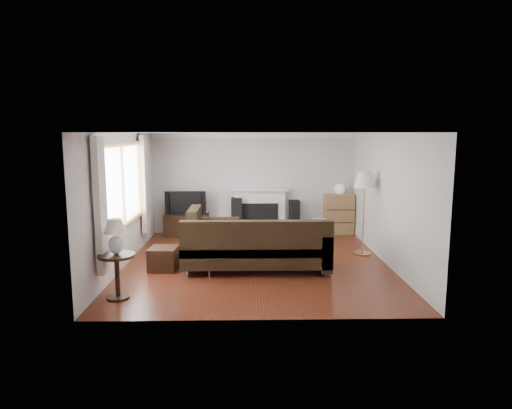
{
  "coord_description": "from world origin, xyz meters",
  "views": [
    {
      "loc": [
        -0.19,
        -8.58,
        2.49
      ],
      "look_at": [
        0.0,
        0.3,
        1.1
      ],
      "focal_mm": 32.0,
      "sensor_mm": 36.0,
      "label": 1
    }
  ],
  "objects_px": {
    "bookshelf": "(339,214)",
    "sectional_sofa": "(256,245)",
    "coffee_table": "(265,237)",
    "side_table": "(117,276)",
    "tv_stand": "(187,224)",
    "floor_lamp": "(364,214)"
  },
  "relations": [
    {
      "from": "tv_stand",
      "to": "floor_lamp",
      "type": "bearing_deg",
      "value": -26.24
    },
    {
      "from": "sectional_sofa",
      "to": "floor_lamp",
      "type": "relative_size",
      "value": 1.67
    },
    {
      "from": "sectional_sofa",
      "to": "coffee_table",
      "type": "bearing_deg",
      "value": 82.16
    },
    {
      "from": "coffee_table",
      "to": "sectional_sofa",
      "type": "bearing_deg",
      "value": -87.32
    },
    {
      "from": "floor_lamp",
      "to": "side_table",
      "type": "xyz_separation_m",
      "value": [
        -4.36,
        -2.45,
        -0.52
      ]
    },
    {
      "from": "coffee_table",
      "to": "side_table",
      "type": "bearing_deg",
      "value": -116.87
    },
    {
      "from": "floor_lamp",
      "to": "coffee_table",
      "type": "bearing_deg",
      "value": 162.16
    },
    {
      "from": "bookshelf",
      "to": "floor_lamp",
      "type": "relative_size",
      "value": 0.58
    },
    {
      "from": "sectional_sofa",
      "to": "coffee_table",
      "type": "height_order",
      "value": "sectional_sofa"
    },
    {
      "from": "sectional_sofa",
      "to": "side_table",
      "type": "xyz_separation_m",
      "value": [
        -2.13,
        -1.42,
        -0.12
      ]
    },
    {
      "from": "sectional_sofa",
      "to": "coffee_table",
      "type": "distance_m",
      "value": 1.71
    },
    {
      "from": "bookshelf",
      "to": "coffee_table",
      "type": "xyz_separation_m",
      "value": [
        -1.89,
        -1.32,
        -0.27
      ]
    },
    {
      "from": "coffee_table",
      "to": "bookshelf",
      "type": "bearing_deg",
      "value": 45.42
    },
    {
      "from": "bookshelf",
      "to": "side_table",
      "type": "distance_m",
      "value": 6.13
    },
    {
      "from": "tv_stand",
      "to": "coffee_table",
      "type": "height_order",
      "value": "tv_stand"
    },
    {
      "from": "side_table",
      "to": "tv_stand",
      "type": "bearing_deg",
      "value": 83.65
    },
    {
      "from": "bookshelf",
      "to": "sectional_sofa",
      "type": "xyz_separation_m",
      "value": [
        -2.12,
        -2.99,
        -0.03
      ]
    },
    {
      "from": "tv_stand",
      "to": "floor_lamp",
      "type": "relative_size",
      "value": 0.62
    },
    {
      "from": "bookshelf",
      "to": "coffee_table",
      "type": "height_order",
      "value": "bookshelf"
    },
    {
      "from": "side_table",
      "to": "coffee_table",
      "type": "bearing_deg",
      "value": 52.61
    },
    {
      "from": "tv_stand",
      "to": "side_table",
      "type": "relative_size",
      "value": 1.55
    },
    {
      "from": "bookshelf",
      "to": "coffee_table",
      "type": "distance_m",
      "value": 2.32
    }
  ]
}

